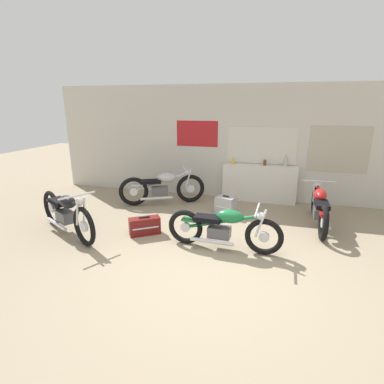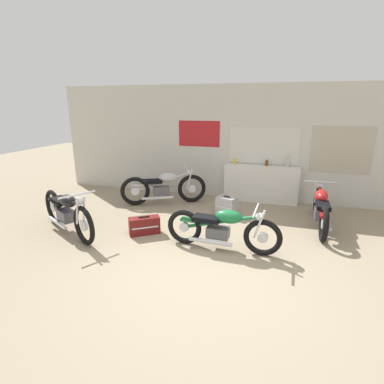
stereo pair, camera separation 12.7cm
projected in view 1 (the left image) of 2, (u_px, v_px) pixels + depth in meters
The scene contains 12 objects.
ground_plane at pixel (210, 272), 4.33m from camera, with size 24.00×24.00×0.00m, color gray.
wall_back at pixel (243, 143), 7.37m from camera, with size 10.00×0.07×2.80m.
sill_counter at pixel (259, 183), 7.36m from camera, with size 1.77×0.28×0.91m.
bottle_leftmost at pixel (233, 161), 7.35m from camera, with size 0.07×0.07×0.18m.
bottle_left_center at pixel (265, 162), 7.20m from camera, with size 0.07×0.07×0.17m.
bottle_center at pixel (286, 161), 7.07m from camera, with size 0.08×0.08×0.28m.
motorcycle_silver at pixel (162, 187), 7.17m from camera, with size 1.89×1.04×0.87m.
motorcycle_red at pixel (320, 207), 5.86m from camera, with size 0.64×1.98×0.80m.
motorcycle_green at pixel (223, 227), 4.92m from camera, with size 1.93×0.64×0.77m.
motorcycle_black at pixel (66, 212), 5.49m from camera, with size 1.83×1.08×0.88m.
hard_case_silver at pixel (226, 206), 6.54m from camera, with size 0.48×0.40×0.43m.
hard_case_darkred at pixel (145, 226), 5.54m from camera, with size 0.58×0.50×0.35m.
Camera 1 is at (0.77, -3.75, 2.34)m, focal length 28.00 mm.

